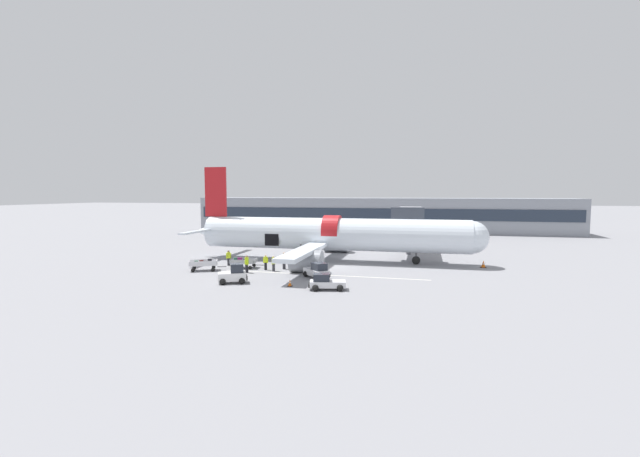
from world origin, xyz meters
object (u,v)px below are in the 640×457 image
Objects in this scene: baggage_tug_lead at (326,283)px; baggage_tug_mid at (233,275)px; airplane at (329,235)px; ground_crew_loader_b at (274,263)px; ground_crew_driver at (284,260)px; baggage_tug_rear at (317,271)px; ground_crew_supervisor at (229,257)px; baggage_cart_queued at (204,265)px; ground_crew_loader_a at (266,262)px; ground_crew_helper at (247,264)px; baggage_cart_loading at (243,263)px.

baggage_tug_mid reaches higher than baggage_tug_lead.
baggage_tug_mid is at bearing 176.07° from baggage_tug_lead.
ground_crew_loader_b is (-4.12, -7.76, -2.28)m from airplane.
baggage_tug_lead is 1.83× the size of ground_crew_driver.
ground_crew_supervisor is at bearing 158.14° from baggage_tug_rear.
ground_crew_loader_b is at bearing 155.37° from baggage_tug_rear.
baggage_cart_queued is at bearing -140.94° from airplane.
baggage_tug_mid reaches higher than baggage_tug_rear.
baggage_cart_queued is 7.27m from ground_crew_loader_b.
ground_crew_supervisor is at bearing 174.11° from ground_crew_driver.
airplane is 10.52m from baggage_tug_rear.
ground_crew_loader_a is at bearing 155.24° from baggage_tug_rear.
ground_crew_supervisor is 0.96× the size of ground_crew_helper.
airplane reaches higher than ground_crew_loader_b.
baggage_tug_rear is at bearing -83.68° from airplane.
airplane is 20.64× the size of ground_crew_supervisor.
baggage_tug_mid reaches higher than ground_crew_supervisor.
ground_crew_loader_b is (1.53, 6.31, 0.13)m from baggage_tug_mid.
baggage_tug_rear is 5.99m from ground_crew_driver.
ground_crew_loader_b is at bearing -19.38° from ground_crew_supervisor.
ground_crew_loader_a is (-8.19, 7.41, 0.26)m from baggage_tug_lead.
ground_crew_supervisor is (-11.30, 4.54, 0.25)m from baggage_tug_rear.
ground_crew_loader_a reaches higher than ground_crew_loader_b.
ground_crew_supervisor is at bearing 136.12° from ground_crew_helper.
ground_crew_helper is (3.70, -3.56, 0.04)m from ground_crew_supervisor.
baggage_tug_rear is at bearing -39.99° from ground_crew_driver.
ground_crew_driver is 1.01× the size of ground_crew_helper.
ground_crew_loader_b is at bearing -25.44° from ground_crew_loader_a.
ground_crew_loader_b is 0.90× the size of ground_crew_helper.
baggage_tug_rear is 5.77m from ground_crew_loader_b.
airplane reaches higher than ground_crew_loader_a.
baggage_cart_queued reaches higher than baggage_cart_loading.
baggage_tug_rear is 1.69× the size of ground_crew_driver.
baggage_cart_loading is (-2.26, 7.33, -0.17)m from baggage_tug_mid.
baggage_tug_rear reaches higher than baggage_cart_queued.
ground_crew_loader_a is (0.47, 6.81, 0.13)m from baggage_tug_mid.
airplane is 15.35m from baggage_tug_mid.
airplane is 11.57× the size of baggage_tug_rear.
baggage_tug_mid is 1.76× the size of ground_crew_loader_a.
baggage_tug_lead reaches higher than baggage_cart_loading.
airplane reaches higher than ground_crew_supervisor.
baggage_cart_loading is at bearing 165.01° from ground_crew_loader_b.
ground_crew_loader_b is at bearing -117.95° from airplane.
baggage_tug_rear is (6.78, 3.91, -0.07)m from baggage_tug_mid.
baggage_tug_rear is 7.67m from ground_crew_helper.
baggage_tug_mid is 7.82m from baggage_tug_rear.
ground_crew_supervisor is (-6.72, 0.69, -0.05)m from ground_crew_driver.
ground_crew_helper is at bearing -148.92° from ground_crew_loader_b.
ground_crew_supervisor is at bearing -151.07° from airplane.
airplane is 9.46× the size of baggage_cart_queued.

